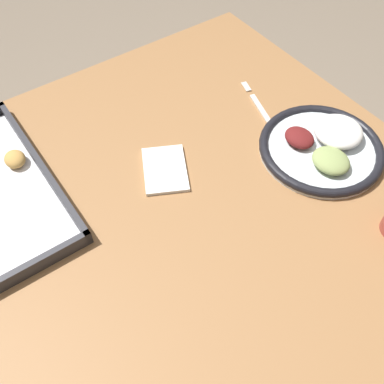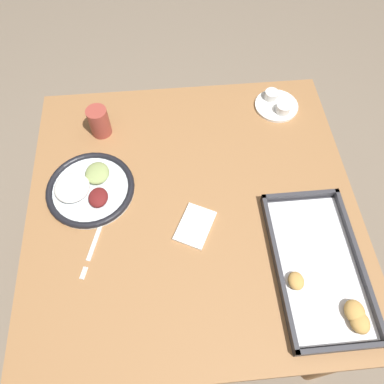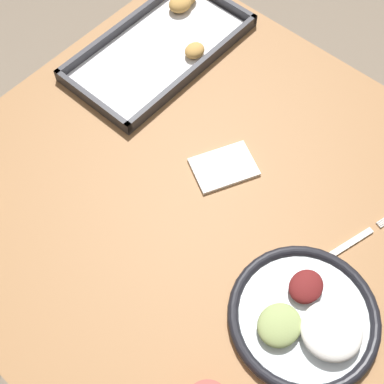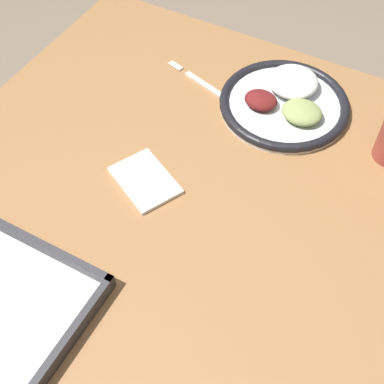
{
  "view_description": "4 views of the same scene",
  "coord_description": "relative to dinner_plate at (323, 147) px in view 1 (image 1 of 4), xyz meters",
  "views": [
    {
      "loc": [
        -0.46,
        0.31,
        1.47
      ],
      "look_at": [
        -0.02,
        0.0,
        0.78
      ],
      "focal_mm": 42.0,
      "sensor_mm": 36.0,
      "label": 1
    },
    {
      "loc": [
        0.54,
        -0.05,
        1.74
      ],
      "look_at": [
        -0.02,
        0.0,
        0.78
      ],
      "focal_mm": 35.0,
      "sensor_mm": 36.0,
      "label": 2
    },
    {
      "loc": [
        -0.41,
        -0.34,
        1.68
      ],
      "look_at": [
        -0.02,
        0.0,
        0.78
      ],
      "focal_mm": 50.0,
      "sensor_mm": 36.0,
      "label": 3
    },
    {
      "loc": [
        -0.29,
        0.5,
        1.53
      ],
      "look_at": [
        -0.02,
        0.0,
        0.78
      ],
      "focal_mm": 50.0,
      "sensor_mm": 36.0,
      "label": 4
    }
  ],
  "objects": [
    {
      "name": "dining_table",
      "position": [
        0.07,
        0.31,
        -0.13
      ],
      "size": [
        0.97,
        0.99,
        0.75
      ],
      "color": "olive",
      "rests_on": "ground_plane"
    },
    {
      "name": "napkin",
      "position": [
        0.15,
        0.31,
        -0.01
      ],
      "size": [
        0.15,
        0.14,
        0.01
      ],
      "color": "white",
      "rests_on": "dining_table"
    },
    {
      "name": "ground_plane",
      "position": [
        0.07,
        0.31,
        -0.77
      ],
      "size": [
        8.0,
        8.0,
        0.0
      ],
      "primitive_type": "plane",
      "color": "#7A6B59"
    },
    {
      "name": "dinner_plate",
      "position": [
        0.0,
        0.0,
        0.0
      ],
      "size": [
        0.27,
        0.27,
        0.05
      ],
      "color": "silver",
      "rests_on": "dining_table"
    },
    {
      "name": "fork",
      "position": [
        0.17,
        0.02,
        -0.01
      ],
      "size": [
        0.19,
        0.07,
        0.0
      ],
      "rotation": [
        0.0,
        0.0,
        -0.29
      ],
      "color": "silver",
      "rests_on": "dining_table"
    }
  ]
}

